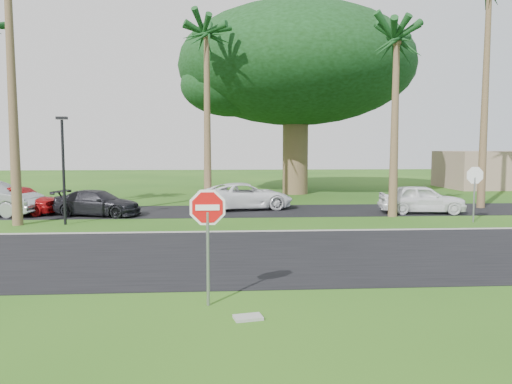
{
  "coord_description": "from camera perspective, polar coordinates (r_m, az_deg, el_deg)",
  "views": [
    {
      "loc": [
        0.82,
        -13.38,
        3.36
      ],
      "look_at": [
        1.97,
        3.76,
        1.8
      ],
      "focal_mm": 35.0,
      "sensor_mm": 36.0,
      "label": 1
    }
  ],
  "objects": [
    {
      "name": "ground",
      "position": [
        13.82,
        -7.21,
        -8.92
      ],
      "size": [
        120.0,
        120.0,
        0.0
      ],
      "primitive_type": "plane",
      "color": "#1D4711",
      "rests_on": "ground"
    },
    {
      "name": "road",
      "position": [
        15.77,
        -6.78,
        -7.12
      ],
      "size": [
        120.0,
        8.0,
        0.02
      ],
      "primitive_type": "cube",
      "color": "black",
      "rests_on": "ground"
    },
    {
      "name": "parking_strip",
      "position": [
        26.11,
        -5.6,
        -2.2
      ],
      "size": [
        120.0,
        5.0,
        0.02
      ],
      "primitive_type": "cube",
      "color": "black",
      "rests_on": "ground"
    },
    {
      "name": "curb",
      "position": [
        19.73,
        -6.18,
        -4.56
      ],
      "size": [
        120.0,
        0.12,
        0.06
      ],
      "primitive_type": "cube",
      "color": "gray",
      "rests_on": "ground"
    },
    {
      "name": "stop_sign_near",
      "position": [
        10.51,
        -5.55,
        -3.52
      ],
      "size": [
        1.05,
        0.07,
        2.62
      ],
      "color": "gray",
      "rests_on": "ground"
    },
    {
      "name": "stop_sign_far",
      "position": [
        24.18,
        23.72,
        0.99
      ],
      "size": [
        1.05,
        0.07,
        2.62
      ],
      "rotation": [
        0.0,
        0.0,
        3.14
      ],
      "color": "gray",
      "rests_on": "ground"
    },
    {
      "name": "palm_center",
      "position": [
        28.0,
        -5.68,
        17.13
      ],
      "size": [
        5.0,
        5.0,
        10.5
      ],
      "color": "brown",
      "rests_on": "ground"
    },
    {
      "name": "palm_right_near",
      "position": [
        25.24,
        15.79,
        16.04
      ],
      "size": [
        5.0,
        5.0,
        9.5
      ],
      "color": "brown",
      "rests_on": "ground"
    },
    {
      "name": "canopy_tree",
      "position": [
        36.19,
        4.58,
        14.06
      ],
      "size": [
        16.5,
        16.5,
        13.12
      ],
      "color": "brown",
      "rests_on": "ground"
    },
    {
      "name": "streetlight_right",
      "position": [
        22.93,
        -21.16,
        3.07
      ],
      "size": [
        0.45,
        0.25,
        4.64
      ],
      "color": "black",
      "rests_on": "ground"
    },
    {
      "name": "building_far",
      "position": [
        45.74,
        26.65,
        2.31
      ],
      "size": [
        10.0,
        6.0,
        3.0
      ],
      "primitive_type": "cube",
      "color": "gray",
      "rests_on": "ground"
    },
    {
      "name": "car_red",
      "position": [
        27.44,
        -25.5,
        -0.81
      ],
      "size": [
        4.59,
        2.64,
        1.47
      ],
      "primitive_type": "imported",
      "rotation": [
        0.0,
        0.0,
        1.35
      ],
      "color": "#A50D10",
      "rests_on": "ground"
    },
    {
      "name": "car_dark",
      "position": [
        25.45,
        -17.63,
        -1.24
      ],
      "size": [
        4.55,
        2.76,
        1.23
      ],
      "primitive_type": "imported",
      "rotation": [
        0.0,
        0.0,
        1.31
      ],
      "color": "black",
      "rests_on": "ground"
    },
    {
      "name": "car_minivan",
      "position": [
        26.72,
        -1.24,
        -0.51
      ],
      "size": [
        5.41,
        3.18,
        1.41
      ],
      "primitive_type": "imported",
      "rotation": [
        0.0,
        0.0,
        1.74
      ],
      "color": "white",
      "rests_on": "ground"
    },
    {
      "name": "car_pickup",
      "position": [
        26.51,
        18.42,
        -0.79
      ],
      "size": [
        4.38,
        2.15,
        1.44
      ],
      "primitive_type": "imported",
      "rotation": [
        0.0,
        0.0,
        1.46
      ],
      "color": "white",
      "rests_on": "ground"
    },
    {
      "name": "utility_slab",
      "position": [
        10.07,
        -0.91,
        -14.14
      ],
      "size": [
        0.61,
        0.46,
        0.06
      ],
      "primitive_type": "cube",
      "rotation": [
        0.0,
        0.0,
        0.21
      ],
      "color": "gray",
      "rests_on": "ground"
    }
  ]
}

